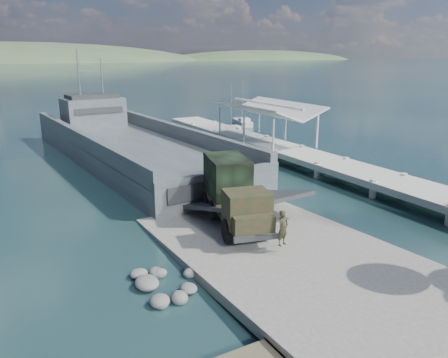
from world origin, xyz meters
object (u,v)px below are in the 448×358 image
soldier (283,235)px  sailboat_far (243,123)px  landing_craft (131,151)px  sailboat_near (232,131)px  military_truck (233,192)px  pier (272,140)px

soldier → sailboat_far: bearing=46.2°
landing_craft → soldier: size_ratio=21.48×
soldier → sailboat_near: 36.61m
military_truck → soldier: size_ratio=4.42×
military_truck → sailboat_near: 32.36m
soldier → sailboat_near: size_ratio=0.28×
pier → sailboat_near: (2.99, 13.13, -1.26)m
pier → military_truck: 19.89m
pier → sailboat_near: sailboat_near is taller
landing_craft → military_truck: bearing=-94.4°
landing_craft → sailboat_far: landing_craft is taller
pier → military_truck: bearing=-132.1°
pier → landing_craft: (-13.18, 4.98, -0.67)m
landing_craft → soldier: 24.60m
military_truck → sailboat_near: bearing=74.6°
landing_craft → pier: bearing=-24.6°
pier → landing_craft: 14.10m
landing_craft → soldier: bearing=-94.4°
sailboat_near → sailboat_far: sailboat_far is taller
pier → sailboat_far: sailboat_far is taller
pier → sailboat_far: size_ratio=6.70×
sailboat_near → soldier: bearing=-111.2°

